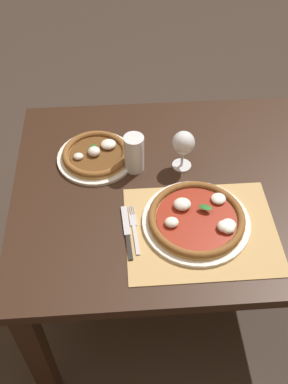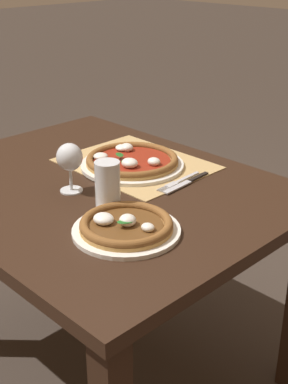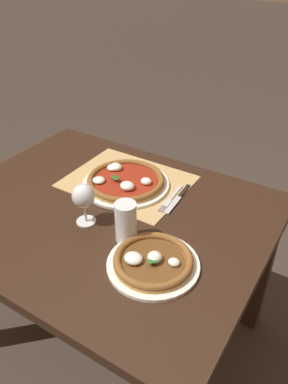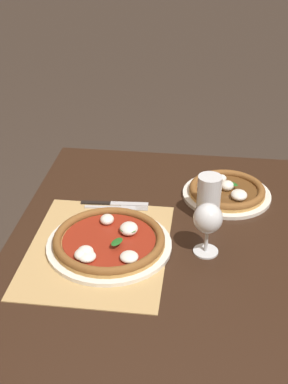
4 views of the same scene
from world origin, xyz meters
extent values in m
plane|color=#382D26|center=(0.00, 0.00, 0.00)|extent=(24.00, 24.00, 0.00)
cube|color=black|center=(0.00, 0.00, 0.72)|extent=(1.20, 0.95, 0.04)
cube|color=black|center=(-0.54, -0.42, 0.35)|extent=(0.07, 0.07, 0.70)
cube|color=black|center=(0.54, -0.42, 0.35)|extent=(0.07, 0.07, 0.70)
cube|color=tan|center=(0.03, -0.21, 0.74)|extent=(0.49, 0.39, 0.00)
cylinder|color=silver|center=(0.02, -0.18, 0.75)|extent=(0.35, 0.35, 0.01)
cylinder|color=tan|center=(0.02, -0.18, 0.76)|extent=(0.31, 0.31, 0.01)
torus|color=brown|center=(0.02, -0.18, 0.77)|extent=(0.31, 0.31, 0.02)
cylinder|color=maroon|center=(0.02, -0.18, 0.77)|extent=(0.26, 0.26, 0.00)
ellipsoid|color=silver|center=(-0.02, -0.13, 0.78)|extent=(0.06, 0.05, 0.03)
ellipsoid|color=silver|center=(0.10, -0.23, 0.78)|extent=(0.04, 0.04, 0.03)
ellipsoid|color=silver|center=(0.10, -0.11, 0.78)|extent=(0.05, 0.05, 0.02)
ellipsoid|color=silver|center=(0.11, -0.24, 0.78)|extent=(0.04, 0.04, 0.02)
ellipsoid|color=silver|center=(0.11, -0.22, 0.78)|extent=(0.05, 0.05, 0.02)
ellipsoid|color=silver|center=(-0.07, -0.20, 0.78)|extent=(0.05, 0.04, 0.03)
ellipsoid|color=#1E5B1E|center=(0.05, -0.15, 0.79)|extent=(0.05, 0.04, 0.00)
ellipsoid|color=#1E5B1E|center=(-0.01, -0.13, 0.79)|extent=(0.03, 0.04, 0.00)
cylinder|color=silver|center=(-0.31, 0.15, 0.75)|extent=(0.29, 0.29, 0.01)
cylinder|color=tan|center=(-0.31, 0.15, 0.76)|extent=(0.25, 0.25, 0.01)
torus|color=brown|center=(-0.31, 0.15, 0.77)|extent=(0.25, 0.25, 0.02)
cylinder|color=brown|center=(-0.31, 0.15, 0.76)|extent=(0.19, 0.19, 0.00)
ellipsoid|color=silver|center=(-0.31, 0.15, 0.78)|extent=(0.05, 0.04, 0.03)
ellipsoid|color=silver|center=(-0.26, 0.19, 0.78)|extent=(0.06, 0.05, 0.03)
ellipsoid|color=silver|center=(-0.37, 0.13, 0.77)|extent=(0.04, 0.03, 0.02)
ellipsoid|color=#1E5B1E|center=(-0.32, 0.16, 0.78)|extent=(0.04, 0.05, 0.00)
cylinder|color=silver|center=(0.01, 0.09, 0.74)|extent=(0.07, 0.07, 0.00)
cylinder|color=silver|center=(0.01, 0.09, 0.78)|extent=(0.01, 0.01, 0.06)
ellipsoid|color=silver|center=(0.01, 0.09, 0.85)|extent=(0.08, 0.08, 0.08)
ellipsoid|color=#C17019|center=(0.01, 0.09, 0.84)|extent=(0.07, 0.07, 0.05)
cylinder|color=silver|center=(-0.17, 0.09, 0.81)|extent=(0.07, 0.07, 0.15)
cylinder|color=black|center=(-0.17, 0.09, 0.80)|extent=(0.07, 0.07, 0.12)
cylinder|color=silver|center=(-0.17, 0.09, 0.86)|extent=(0.07, 0.07, 0.02)
cube|color=#B7B7BC|center=(-0.18, -0.24, 0.75)|extent=(0.02, 0.12, 0.00)
cube|color=#B7B7BC|center=(-0.19, -0.16, 0.75)|extent=(0.02, 0.05, 0.00)
cylinder|color=#B7B7BC|center=(-0.18, -0.11, 0.75)|extent=(0.01, 0.04, 0.00)
cylinder|color=#B7B7BC|center=(-0.19, -0.11, 0.75)|extent=(0.01, 0.04, 0.00)
cylinder|color=#B7B7BC|center=(-0.19, -0.11, 0.75)|extent=(0.01, 0.04, 0.00)
cylinder|color=#B7B7BC|center=(-0.20, -0.11, 0.75)|extent=(0.01, 0.04, 0.00)
cube|color=black|center=(-0.20, -0.26, 0.75)|extent=(0.02, 0.10, 0.01)
cube|color=#B7B7BC|center=(-0.21, -0.16, 0.75)|extent=(0.03, 0.12, 0.00)
camera|label=1|loc=(-0.21, -1.07, 1.89)|focal=42.00mm
camera|label=2|loc=(-1.22, 0.98, 1.42)|focal=50.00mm
camera|label=3|loc=(-0.72, 0.87, 1.57)|focal=35.00mm
camera|label=4|loc=(1.22, 0.07, 1.64)|focal=50.00mm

